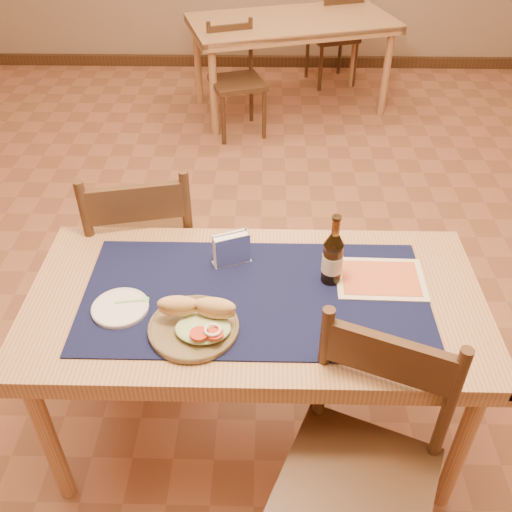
{
  "coord_description": "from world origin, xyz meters",
  "views": [
    {
      "loc": [
        0.03,
        -2.27,
        2.1
      ],
      "look_at": [
        0.0,
        -0.7,
        0.85
      ],
      "focal_mm": 40.0,
      "sensor_mm": 36.0,
      "label": 1
    }
  ],
  "objects_px": {
    "chair_main_near": "(361,470)",
    "beer_bottle": "(333,258)",
    "chair_main_far": "(145,250)",
    "sandwich_plate": "(196,323)",
    "napkin_holder": "(231,250)",
    "back_table": "(292,30)",
    "main_table": "(255,313)"
  },
  "relations": [
    {
      "from": "main_table",
      "to": "sandwich_plate",
      "type": "bearing_deg",
      "value": -137.48
    },
    {
      "from": "chair_main_near",
      "to": "napkin_holder",
      "type": "bearing_deg",
      "value": 121.86
    },
    {
      "from": "beer_bottle",
      "to": "napkin_holder",
      "type": "distance_m",
      "value": 0.37
    },
    {
      "from": "chair_main_far",
      "to": "chair_main_near",
      "type": "height_order",
      "value": "chair_main_far"
    },
    {
      "from": "chair_main_near",
      "to": "sandwich_plate",
      "type": "distance_m",
      "value": 0.68
    },
    {
      "from": "chair_main_far",
      "to": "sandwich_plate",
      "type": "distance_m",
      "value": 0.84
    },
    {
      "from": "chair_main_near",
      "to": "napkin_holder",
      "type": "height_order",
      "value": "chair_main_near"
    },
    {
      "from": "chair_main_near",
      "to": "beer_bottle",
      "type": "xyz_separation_m",
      "value": [
        -0.07,
        0.59,
        0.35
      ]
    },
    {
      "from": "chair_main_near",
      "to": "sandwich_plate",
      "type": "height_order",
      "value": "chair_main_near"
    },
    {
      "from": "chair_main_far",
      "to": "napkin_holder",
      "type": "height_order",
      "value": "chair_main_far"
    },
    {
      "from": "main_table",
      "to": "beer_bottle",
      "type": "xyz_separation_m",
      "value": [
        0.27,
        0.09,
        0.19
      ]
    },
    {
      "from": "back_table",
      "to": "napkin_holder",
      "type": "height_order",
      "value": "napkin_holder"
    },
    {
      "from": "napkin_holder",
      "to": "chair_main_far",
      "type": "bearing_deg",
      "value": 138.76
    },
    {
      "from": "chair_main_near",
      "to": "chair_main_far",
      "type": "bearing_deg",
      "value": 128.76
    },
    {
      "from": "back_table",
      "to": "main_table",
      "type": "bearing_deg",
      "value": -93.83
    },
    {
      "from": "main_table",
      "to": "chair_main_far",
      "type": "relative_size",
      "value": 1.61
    },
    {
      "from": "chair_main_far",
      "to": "napkin_holder",
      "type": "distance_m",
      "value": 0.63
    },
    {
      "from": "back_table",
      "to": "sandwich_plate",
      "type": "height_order",
      "value": "sandwich_plate"
    },
    {
      "from": "main_table",
      "to": "sandwich_plate",
      "type": "xyz_separation_m",
      "value": [
        -0.19,
        -0.17,
        0.12
      ]
    },
    {
      "from": "back_table",
      "to": "chair_main_far",
      "type": "distance_m",
      "value": 2.82
    },
    {
      "from": "chair_main_far",
      "to": "napkin_holder",
      "type": "bearing_deg",
      "value": -41.24
    },
    {
      "from": "beer_bottle",
      "to": "chair_main_near",
      "type": "bearing_deg",
      "value": -83.55
    },
    {
      "from": "main_table",
      "to": "beer_bottle",
      "type": "height_order",
      "value": "beer_bottle"
    },
    {
      "from": "chair_main_far",
      "to": "napkin_holder",
      "type": "relative_size",
      "value": 6.59
    },
    {
      "from": "sandwich_plate",
      "to": "main_table",
      "type": "bearing_deg",
      "value": 42.52
    },
    {
      "from": "chair_main_far",
      "to": "sandwich_plate",
      "type": "bearing_deg",
      "value": -65.61
    },
    {
      "from": "chair_main_near",
      "to": "beer_bottle",
      "type": "distance_m",
      "value": 0.69
    },
    {
      "from": "beer_bottle",
      "to": "main_table",
      "type": "bearing_deg",
      "value": -162.05
    },
    {
      "from": "chair_main_near",
      "to": "napkin_holder",
      "type": "xyz_separation_m",
      "value": [
        -0.43,
        0.69,
        0.31
      ]
    },
    {
      "from": "back_table",
      "to": "chair_main_near",
      "type": "height_order",
      "value": "chair_main_near"
    },
    {
      "from": "chair_main_far",
      "to": "beer_bottle",
      "type": "distance_m",
      "value": 0.97
    },
    {
      "from": "back_table",
      "to": "chair_main_near",
      "type": "xyz_separation_m",
      "value": [
        0.12,
        -3.77,
        -0.16
      ]
    }
  ]
}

